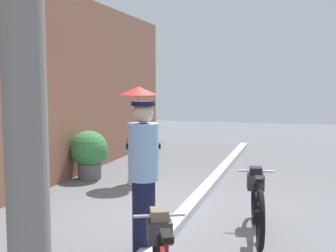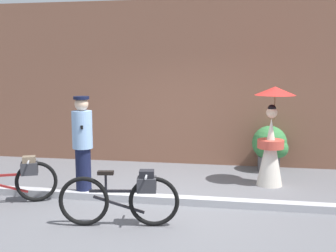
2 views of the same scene
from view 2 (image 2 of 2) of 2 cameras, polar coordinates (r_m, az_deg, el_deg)
name	(u,v)px [view 2 (image 2 of 2)]	position (r m, az deg, el deg)	size (l,w,h in m)	color
ground_plane	(173,203)	(6.73, 0.64, -10.83)	(30.00, 30.00, 0.00)	slate
building_wall	(194,83)	(9.36, 3.61, 6.06)	(14.00, 0.40, 3.71)	brown
sidewalk_curb	(173,200)	(6.71, 0.64, -10.34)	(14.00, 0.20, 0.12)	#B2B2B7
bicycle_near_officer	(10,179)	(7.09, -21.38, -7.00)	(1.54, 0.75, 0.77)	black
bicycle_far_side	(124,197)	(5.73, -6.17, -9.88)	(1.67, 0.48, 0.80)	black
person_officer	(83,144)	(7.00, -11.92, -2.44)	(0.34, 0.37, 1.72)	#141938
person_with_parasol	(271,137)	(7.78, 14.34, -1.57)	(0.75, 0.75, 1.86)	silver
potted_plant_by_door	(270,146)	(8.91, 14.22, -2.78)	(0.75, 0.73, 0.98)	#59595B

